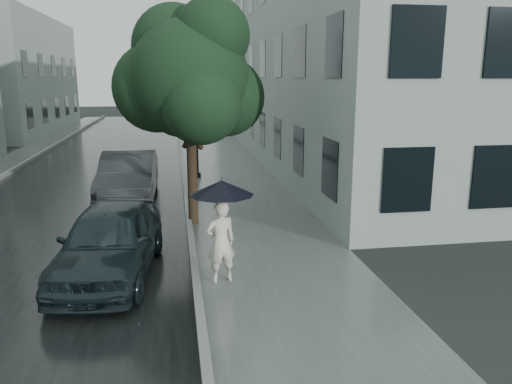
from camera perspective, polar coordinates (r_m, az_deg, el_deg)
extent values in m
plane|color=black|center=(9.87, 2.48, -10.13)|extent=(120.00, 120.00, 0.00)
cube|color=slate|center=(21.34, -3.45, 2.58)|extent=(3.50, 60.00, 0.01)
cube|color=slate|center=(21.22, -8.36, 2.60)|extent=(0.15, 60.00, 0.15)
cube|color=black|center=(21.47, -17.74, 2.04)|extent=(6.85, 60.00, 0.00)
cube|color=slate|center=(22.25, -26.70, 1.82)|extent=(0.15, 60.00, 0.15)
cube|color=#8F9C96|center=(29.33, 5.41, 14.24)|extent=(7.00, 36.00, 9.00)
cube|color=black|center=(28.65, -1.56, 14.32)|extent=(0.08, 32.40, 7.20)
cube|color=#8F9C96|center=(40.66, -27.01, 11.87)|extent=(7.00, 18.00, 8.00)
cube|color=black|center=(39.78, -22.13, 12.33)|extent=(0.08, 16.20, 6.40)
imported|color=beige|center=(9.58, -4.06, -5.71)|extent=(0.67, 0.53, 1.60)
cylinder|color=black|center=(9.39, -3.89, -2.51)|extent=(0.02, 0.02, 0.73)
cone|color=black|center=(9.27, -3.94, 0.48)|extent=(1.53, 1.53, 0.28)
cylinder|color=black|center=(9.23, -3.95, 1.45)|extent=(0.02, 0.02, 0.08)
cylinder|color=black|center=(9.50, -3.85, -4.79)|extent=(0.03, 0.03, 0.06)
cylinder|color=#332619|center=(13.31, -7.30, 1.89)|extent=(0.27, 0.27, 2.66)
sphere|color=#1A3A1C|center=(13.06, -7.62, 12.70)|extent=(3.04, 3.04, 3.04)
sphere|color=#1A3A1C|center=(13.48, -3.54, 10.79)|extent=(2.10, 2.10, 2.10)
sphere|color=#1A3A1C|center=(13.53, -11.20, 11.61)|extent=(2.34, 2.34, 2.34)
sphere|color=#1A3A1C|center=(12.27, -6.33, 9.94)|extent=(1.97, 1.97, 1.97)
sphere|color=#1A3A1C|center=(13.77, -9.34, 16.07)|extent=(2.22, 2.22, 2.22)
sphere|color=#1A3A1C|center=(12.90, -5.05, 17.42)|extent=(1.88, 1.88, 1.88)
cylinder|color=black|center=(19.42, -6.91, 9.22)|extent=(0.12, 0.12, 5.22)
cylinder|color=black|center=(19.74, -6.71, 1.94)|extent=(0.28, 0.28, 0.20)
cylinder|color=black|center=(19.33, -7.85, 16.91)|extent=(0.50, 0.24, 0.08)
sphere|color=silver|center=(19.22, -8.72, 16.76)|extent=(0.32, 0.32, 0.32)
imported|color=black|center=(10.30, -16.38, -5.38)|extent=(2.15, 4.37, 1.43)
imported|color=#272A2D|center=(16.47, -14.34, 1.79)|extent=(1.71, 4.71, 1.54)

